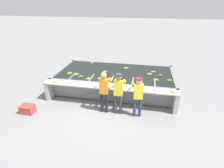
{
  "coord_description": "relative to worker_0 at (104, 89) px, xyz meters",
  "views": [
    {
      "loc": [
        1.35,
        -5.94,
        4.04
      ],
      "look_at": [
        0.0,
        1.01,
        0.62
      ],
      "focal_mm": 28.0,
      "sensor_mm": 36.0,
      "label": 1
    }
  ],
  "objects": [
    {
      "name": "banana_bunch_ledge_2",
      "position": [
        1.03,
        0.56,
        -0.11
      ],
      "size": [
        0.27,
        0.28,
        0.08
      ],
      "color": "#93BC3D",
      "rests_on": "work_ledge"
    },
    {
      "name": "banana_bunch_floating_10",
      "position": [
        2.54,
        1.56,
        -0.12
      ],
      "size": [
        0.28,
        0.28,
        0.08
      ],
      "color": "#7FAD33",
      "rests_on": "wash_tank"
    },
    {
      "name": "banana_bunch_floating_9",
      "position": [
        -1.42,
        3.12,
        -0.12
      ],
      "size": [
        0.27,
        0.28,
        0.08
      ],
      "color": "#7FAD33",
      "rests_on": "wash_tank"
    },
    {
      "name": "wash_tank",
      "position": [
        0.06,
        2.08,
        -0.58
      ],
      "size": [
        5.57,
        2.77,
        0.88
      ],
      "color": "gray",
      "rests_on": "ground"
    },
    {
      "name": "banana_bunch_ledge_0",
      "position": [
        2.54,
        0.48,
        -0.11
      ],
      "size": [
        0.27,
        0.27,
        0.08
      ],
      "color": "#7FAD33",
      "rests_on": "work_ledge"
    },
    {
      "name": "worker_2",
      "position": [
        1.28,
        -0.03,
        -0.06
      ],
      "size": [
        0.48,
        0.74,
        1.58
      ],
      "color": "navy",
      "rests_on": "ground"
    },
    {
      "name": "ground_plane",
      "position": [
        0.06,
        0.26,
        -1.01
      ],
      "size": [
        80.0,
        80.0,
        0.0
      ],
      "primitive_type": "plane",
      "color": "gray",
      "rests_on": "ground"
    },
    {
      "name": "banana_bunch_floating_0",
      "position": [
        1.69,
        2.11,
        -0.12
      ],
      "size": [
        0.28,
        0.28,
        0.08
      ],
      "color": "#9EC642",
      "rests_on": "wash_tank"
    },
    {
      "name": "worker_0",
      "position": [
        0.0,
        0.0,
        0.0
      ],
      "size": [
        0.41,
        0.72,
        1.68
      ],
      "color": "#1E2328",
      "rests_on": "ground"
    },
    {
      "name": "banana_bunch_ledge_1",
      "position": [
        -2.27,
        0.43,
        -0.11
      ],
      "size": [
        0.28,
        0.28,
        0.08
      ],
      "color": "#8CB738",
      "rests_on": "work_ledge"
    },
    {
      "name": "banana_bunch_floating_11",
      "position": [
        1.97,
        1.49,
        -0.12
      ],
      "size": [
        0.28,
        0.28,
        0.08
      ],
      "color": "#8CB738",
      "rests_on": "wash_tank"
    },
    {
      "name": "knife_0",
      "position": [
        1.92,
        0.54,
        -0.12
      ],
      "size": [
        0.22,
        0.3,
        0.02
      ],
      "color": "silver",
      "rests_on": "work_ledge"
    },
    {
      "name": "banana_bunch_floating_6",
      "position": [
        -1.68,
        1.42,
        -0.12
      ],
      "size": [
        0.28,
        0.28,
        0.08
      ],
      "color": "#8CB738",
      "rests_on": "wash_tank"
    },
    {
      "name": "banana_bunch_floating_3",
      "position": [
        -0.97,
        1.04,
        -0.12
      ],
      "size": [
        0.26,
        0.28,
        0.08
      ],
      "color": "#8CB738",
      "rests_on": "wash_tank"
    },
    {
      "name": "banana_bunch_floating_8",
      "position": [
        1.86,
        2.43,
        -0.12
      ],
      "size": [
        0.28,
        0.28,
        0.08
      ],
      "color": "#75A333",
      "rests_on": "wash_tank"
    },
    {
      "name": "banana_bunch_floating_5",
      "position": [
        -1.38,
        1.24,
        -0.12
      ],
      "size": [
        0.24,
        0.24,
        0.08
      ],
      "color": "#7FAD33",
      "rests_on": "wash_tank"
    },
    {
      "name": "worker_1",
      "position": [
        0.55,
        0.0,
        -0.0
      ],
      "size": [
        0.41,
        0.72,
        1.67
      ],
      "color": "#38383D",
      "rests_on": "ground"
    },
    {
      "name": "banana_bunch_floating_12",
      "position": [
        2.17,
        2.05,
        -0.12
      ],
      "size": [
        0.26,
        0.26,
        0.08
      ],
      "color": "#75A333",
      "rests_on": "wash_tank"
    },
    {
      "name": "banana_bunch_floating_2",
      "position": [
        0.51,
        2.69,
        -0.12
      ],
      "size": [
        0.28,
        0.27,
        0.08
      ],
      "color": "#9EC642",
      "rests_on": "wash_tank"
    },
    {
      "name": "banana_bunch_floating_4",
      "position": [
        -2.05,
        1.51,
        -0.12
      ],
      "size": [
        0.28,
        0.28,
        0.08
      ],
      "color": "#93BC3D",
      "rests_on": "wash_tank"
    },
    {
      "name": "work_ledge",
      "position": [
        0.06,
        0.49,
        -0.36
      ],
      "size": [
        5.57,
        0.45,
        0.88
      ],
      "color": "#B7B2A3",
      "rests_on": "ground"
    },
    {
      "name": "banana_bunch_floating_7",
      "position": [
        -0.44,
        1.99,
        -0.12
      ],
      "size": [
        0.25,
        0.25,
        0.08
      ],
      "color": "#9EC642",
      "rests_on": "wash_tank"
    },
    {
      "name": "crate",
      "position": [
        -2.95,
        -0.67,
        -0.85
      ],
      "size": [
        0.55,
        0.39,
        0.32
      ],
      "color": "#B73D33",
      "rests_on": "ground"
    },
    {
      "name": "banana_bunch_floating_1",
      "position": [
        -0.49,
        1.17,
        -0.12
      ],
      "size": [
        0.28,
        0.27,
        0.08
      ],
      "color": "#75A333",
      "rests_on": "wash_tank"
    }
  ]
}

